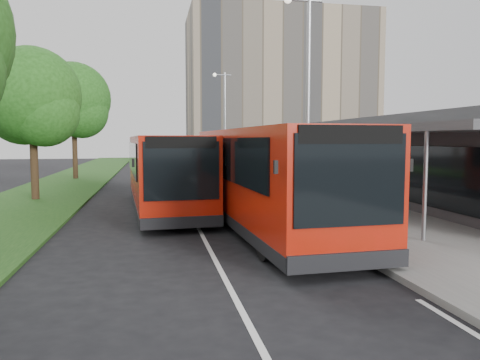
% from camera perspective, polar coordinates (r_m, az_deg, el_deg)
% --- Properties ---
extents(ground, '(120.00, 120.00, 0.00)m').
position_cam_1_polar(ground, '(15.00, -4.83, -6.38)').
color(ground, black).
rests_on(ground, ground).
extents(pavement, '(5.00, 80.00, 0.15)m').
position_cam_1_polar(pavement, '(35.54, 1.54, 0.35)').
color(pavement, slate).
rests_on(pavement, ground).
extents(grass_verge, '(5.00, 80.00, 0.10)m').
position_cam_1_polar(grass_verge, '(35.19, -19.63, -0.02)').
color(grass_verge, '#174115').
rests_on(grass_verge, ground).
extents(lane_centre_line, '(0.12, 70.00, 0.01)m').
position_cam_1_polar(lane_centre_line, '(29.81, -7.75, -0.72)').
color(lane_centre_line, silver).
rests_on(lane_centre_line, ground).
extents(kerb_dashes, '(0.12, 56.00, 0.01)m').
position_cam_1_polar(kerb_dashes, '(34.09, -2.55, 0.04)').
color(kerb_dashes, silver).
rests_on(kerb_dashes, ground).
extents(office_block, '(22.00, 12.00, 18.00)m').
position_cam_1_polar(office_block, '(59.01, 4.71, 10.86)').
color(office_block, gray).
rests_on(office_block, ground).
extents(station_building, '(7.70, 26.00, 4.00)m').
position_cam_1_polar(station_building, '(25.78, 17.96, 2.73)').
color(station_building, '#313134').
rests_on(station_building, ground).
extents(tree_mid, '(4.55, 4.55, 7.29)m').
position_cam_1_polar(tree_mid, '(24.38, -24.03, 8.69)').
color(tree_mid, '#321F14').
rests_on(tree_mid, ground).
extents(tree_far, '(5.27, 5.27, 8.48)m').
position_cam_1_polar(tree_far, '(36.20, -19.65, 8.71)').
color(tree_far, '#321F14').
rests_on(tree_far, ground).
extents(lamp_post_near, '(1.44, 0.28, 8.00)m').
position_cam_1_polar(lamp_post_near, '(17.63, 8.04, 10.69)').
color(lamp_post_near, gray).
rests_on(lamp_post_near, pavement).
extents(lamp_post_far, '(1.44, 0.28, 8.00)m').
position_cam_1_polar(lamp_post_far, '(37.09, -1.98, 7.72)').
color(lamp_post_far, gray).
rests_on(lamp_post_far, pavement).
extents(bus_main, '(3.52, 11.66, 3.27)m').
position_cam_1_polar(bus_main, '(15.11, 3.44, 0.14)').
color(bus_main, '#AC1609').
rests_on(bus_main, ground).
extents(bus_second, '(3.48, 10.99, 3.07)m').
position_cam_1_polar(bus_second, '(19.64, -9.13, 0.90)').
color(bus_second, '#AC1609').
rests_on(bus_second, ground).
extents(litter_bin, '(0.50, 0.50, 0.77)m').
position_cam_1_polar(litter_bin, '(26.77, 4.67, -0.20)').
color(litter_bin, '#342615').
rests_on(litter_bin, pavement).
extents(bollard, '(0.17, 0.17, 0.95)m').
position_cam_1_polar(bollard, '(32.04, 1.23, 0.83)').
color(bollard, '#FFF90D').
rests_on(bollard, pavement).
extents(car_near, '(2.55, 4.12, 1.31)m').
position_cam_1_polar(car_near, '(53.11, -7.70, 2.47)').
color(car_near, '#5D150D').
rests_on(car_near, ground).
extents(car_far, '(1.43, 4.07, 1.34)m').
position_cam_1_polar(car_far, '(58.51, -10.70, 2.68)').
color(car_far, navy).
rests_on(car_far, ground).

